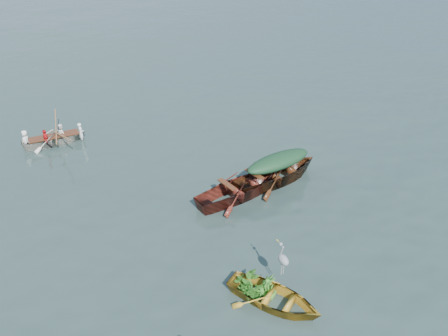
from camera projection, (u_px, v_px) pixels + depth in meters
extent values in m
plane|color=#2D3F3B|center=(238.00, 213.00, 14.37)|extent=(140.00, 140.00, 0.00)
imported|color=#B68D23|center=(273.00, 304.00, 10.98)|extent=(2.82, 3.31, 0.83)
imported|color=#502C12|center=(277.00, 182.00, 16.04)|extent=(5.21, 2.38, 1.21)
imported|color=maroon|center=(240.00, 197.00, 15.20)|extent=(5.06, 2.41, 1.17)
imported|color=beige|center=(56.00, 144.00, 18.71)|extent=(3.71, 1.24, 0.84)
ellipsoid|color=#193D26|center=(279.00, 161.00, 15.61)|extent=(2.86, 1.31, 0.52)
imported|color=#39751E|center=(255.00, 274.00, 10.89)|extent=(1.08, 1.14, 0.60)
imported|color=white|center=(52.00, 127.00, 18.31)|extent=(2.61, 1.09, 0.76)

